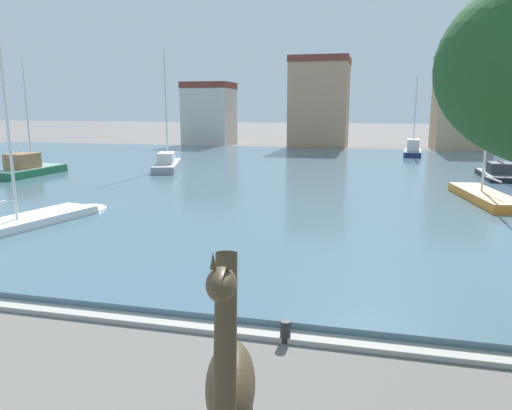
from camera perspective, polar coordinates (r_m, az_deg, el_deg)
harbor_water at (r=35.09m, az=4.40°, el=3.23°), size 89.13×47.80×0.29m
quay_edge_coping at (r=12.64m, az=-14.01°, el=-12.95°), size 89.13×0.50×0.12m
giraffe_statue at (r=5.72m, az=-3.06°, el=-21.53°), size 0.95×2.33×4.14m
sailboat_white at (r=22.54m, az=-25.82°, el=-2.09°), size 4.02×9.86×8.99m
sailboat_grey at (r=39.67m, az=-10.34°, el=4.69°), size 3.74×7.61×9.51m
sailboat_black at (r=38.17m, az=26.51°, el=3.22°), size 2.09×5.82×6.35m
sailboat_green at (r=39.21m, az=-24.92°, el=3.78°), size 2.66×6.73×8.53m
sailboat_navy at (r=52.41m, az=18.00°, el=6.02°), size 2.09×6.40×8.16m
sailboat_orange at (r=28.98m, az=24.87°, el=0.96°), size 2.85×7.99×9.30m
mooring_bollard at (r=11.29m, az=3.48°, el=-14.65°), size 0.24×0.24×0.50m
townhouse_tall_gabled at (r=65.76m, az=-5.50°, el=10.61°), size 6.13×6.00×8.27m
townhouse_narrow_midrow at (r=62.38m, az=7.51°, el=11.83°), size 7.14×7.40×11.13m
townhouse_corner_house at (r=63.67m, az=23.18°, el=11.07°), size 6.43×7.68×11.27m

